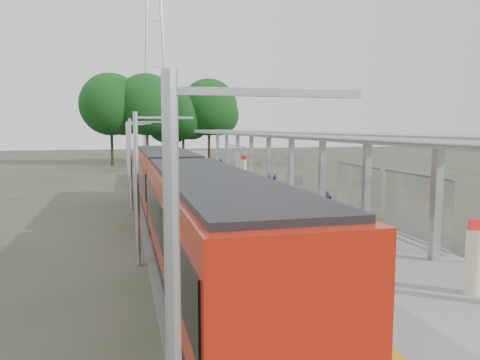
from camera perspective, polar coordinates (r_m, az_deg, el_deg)
name	(u,v)px	position (r m, az deg, el deg)	size (l,w,h in m)	color
ground	(413,328)	(12.66, 20.34, -16.55)	(200.00, 200.00, 0.00)	#474438
trackbed	(161,203)	(30.01, -9.64, -2.77)	(3.00, 70.00, 0.24)	#59544C
platform	(230,195)	(30.62, -1.23, -1.78)	(6.00, 50.00, 1.00)	gray
tactile_strip	(191,188)	(30.09, -5.97, -0.98)	(0.60, 50.00, 0.02)	yellow
end_fence	(182,156)	(55.01, -7.05, 2.95)	(6.00, 0.10, 1.20)	#9EA0A5
train	(180,195)	(19.60, -7.38, -1.87)	(2.74, 27.60, 3.62)	black
canopy	(272,139)	(27.06, 3.89, 5.00)	(3.27, 38.00, 3.66)	#9EA0A5
pylon	(154,44)	(83.95, -10.38, 15.99)	(8.00, 4.00, 38.00)	#9EA0A5
tree_cluster	(161,109)	(63.03, -9.65, 8.58)	(20.70, 9.98, 11.78)	#382316
catenary_masts	(132,160)	(28.62, -13.02, 2.34)	(2.08, 48.16, 5.40)	#9EA0A5
bench_near	(331,206)	(19.91, 11.01, -3.13)	(1.03, 1.73, 1.13)	#101053
bench_mid	(277,183)	(28.09, 4.47, -0.38)	(1.03, 1.59, 1.04)	#101053
bench_far	(222,166)	(40.53, -2.24, 1.78)	(0.60, 1.69, 1.13)	#101053
info_pillar_near	(474,262)	(12.25, 26.63, -8.89)	(0.40, 0.40, 1.76)	beige
info_pillar_far	(244,170)	(33.64, 0.43, 1.18)	(0.42, 0.42, 1.85)	beige
litter_bin	(238,177)	(32.07, -0.29, 0.32)	(0.45, 0.45, 0.92)	#9EA0A5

